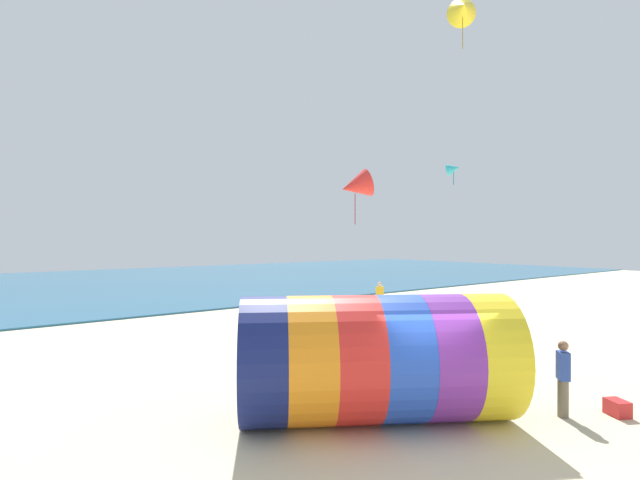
# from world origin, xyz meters

# --- Properties ---
(ground_plane) EXTENTS (120.00, 120.00, 0.00)m
(ground_plane) POSITION_xyz_m (0.00, 0.00, 0.00)
(ground_plane) COLOR beige
(sea) EXTENTS (120.00, 40.00, 0.10)m
(sea) POSITION_xyz_m (0.00, 38.45, 0.05)
(sea) COLOR #236084
(sea) RESTS_ON ground
(giant_inflatable_tube) EXTENTS (6.52, 5.57, 2.81)m
(giant_inflatable_tube) POSITION_xyz_m (-0.62, 0.79, 1.40)
(giant_inflatable_tube) COLOR navy
(giant_inflatable_tube) RESTS_ON ground
(kite_handler) EXTENTS (0.41, 0.41, 1.74)m
(kite_handler) POSITION_xyz_m (2.88, -1.68, 0.89)
(kite_handler) COLOR #726651
(kite_handler) RESTS_ON ground
(kite_red_delta) EXTENTS (1.68, 1.54, 2.19)m
(kite_red_delta) POSITION_xyz_m (4.65, 7.29, 6.11)
(kite_red_delta) COLOR red
(kite_cyan_delta) EXTENTS (0.70, 0.76, 1.05)m
(kite_cyan_delta) POSITION_xyz_m (10.49, 7.01, 7.25)
(kite_cyan_delta) COLOR #2DB2C6
(kite_yellow_delta) EXTENTS (1.72, 1.70, 2.19)m
(kite_yellow_delta) POSITION_xyz_m (7.92, 4.68, 12.99)
(kite_yellow_delta) COLOR yellow
(bystander_near_water) EXTENTS (0.39, 0.27, 1.74)m
(bystander_near_water) POSITION_xyz_m (10.37, 11.64, 0.90)
(bystander_near_water) COLOR black
(bystander_near_water) RESTS_ON ground
(cooler_box) EXTENTS (0.57, 0.63, 0.36)m
(cooler_box) POSITION_xyz_m (3.94, -2.41, 0.18)
(cooler_box) COLOR red
(cooler_box) RESTS_ON ground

